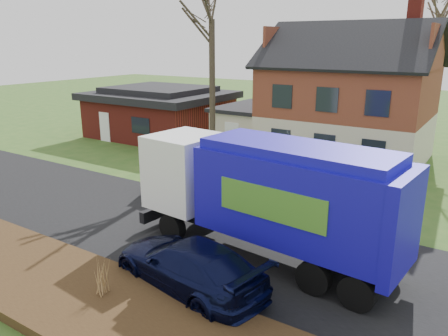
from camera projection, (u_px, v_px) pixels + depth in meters
The scene contains 9 objects.
ground at pixel (178, 229), 16.85m from camera, with size 120.00×120.00×0.00m, color #2D531B.
road at pixel (178, 228), 16.85m from camera, with size 80.00×7.00×0.02m, color black.
mulch_verge at pixel (62, 288), 12.53m from camera, with size 80.00×3.50×0.30m, color black.
main_house at pixel (340, 92), 26.18m from camera, with size 12.95×8.95×9.26m.
ranch_house at pixel (160, 112), 33.08m from camera, with size 9.80×8.20×3.70m.
garbage_truck at pixel (269, 192), 13.99m from camera, with size 9.53×3.39×4.00m.
silver_sedan at pixel (192, 180), 20.33m from camera, with size 1.52×4.37×1.44m, color #A3A6AA.
navy_wagon at pixel (188, 265), 12.60m from camera, with size 2.10×5.16×1.50m, color black.
grass_clump_mid at pixel (102, 276), 11.86m from camera, with size 0.38×0.31×1.05m.
Camera 1 is at (9.91, -12.09, 6.96)m, focal length 35.00 mm.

